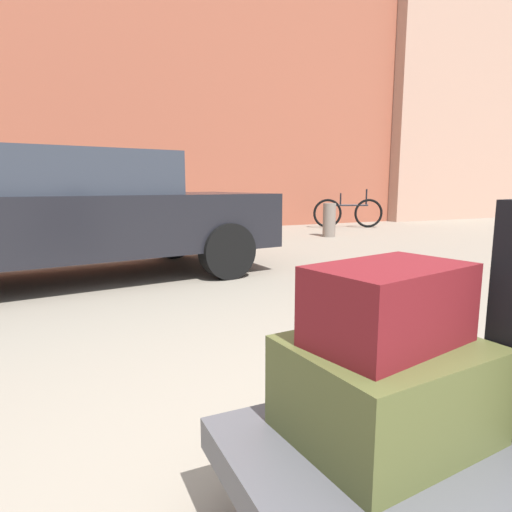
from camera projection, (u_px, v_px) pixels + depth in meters
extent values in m
cube|color=brown|center=(181.00, 58.00, 10.34)|extent=(24.00, 1.20, 8.11)
cube|color=#4C4C51|center=(425.00, 448.00, 1.29)|extent=(1.16, 0.71, 0.10)
cylinder|color=black|center=(450.00, 429.00, 1.69)|extent=(0.24, 0.06, 0.24)
cylinder|color=black|center=(269.00, 487.00, 1.37)|extent=(0.24, 0.06, 0.24)
cube|color=#4C5128|center=(385.00, 389.00, 1.26)|extent=(0.58, 0.50, 0.28)
cube|color=maroon|center=(389.00, 304.00, 1.21)|extent=(0.50, 0.37, 0.23)
cube|color=black|center=(79.00, 223.00, 4.86)|extent=(4.50, 2.35, 0.64)
cube|color=#2D333D|center=(51.00, 173.00, 4.64)|extent=(2.60, 1.89, 0.46)
cylinder|color=black|center=(172.00, 236.00, 6.36)|extent=(0.66, 0.30, 0.64)
cylinder|color=black|center=(227.00, 251.00, 4.94)|extent=(0.66, 0.30, 0.64)
torus|color=black|center=(327.00, 213.00, 10.86)|extent=(0.69, 0.33, 0.72)
torus|color=black|center=(368.00, 213.00, 10.90)|extent=(0.69, 0.33, 0.72)
cylinder|color=black|center=(348.00, 205.00, 10.85)|extent=(0.94, 0.42, 0.04)
cylinder|color=black|center=(341.00, 199.00, 10.81)|extent=(0.05, 0.05, 0.30)
cylinder|color=black|center=(366.00, 197.00, 10.83)|extent=(0.05, 0.05, 0.40)
cylinder|color=#72665B|center=(273.00, 222.00, 8.43)|extent=(0.26, 0.26, 0.69)
cylinder|color=#72665B|center=(329.00, 220.00, 8.97)|extent=(0.26, 0.26, 0.69)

